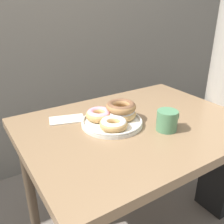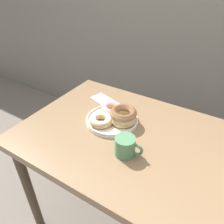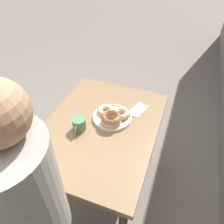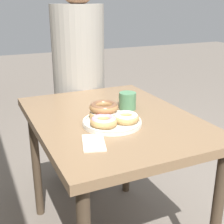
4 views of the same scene
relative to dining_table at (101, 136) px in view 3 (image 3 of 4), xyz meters
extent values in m
plane|color=#70665B|center=(0.00, -0.13, -0.67)|extent=(14.00, 14.00, 0.00)
cube|color=#846647|center=(0.00, 0.00, 0.08)|extent=(0.99, 0.74, 0.04)
cylinder|color=#473828|center=(-0.43, -0.31, -0.31)|extent=(0.05, 0.05, 0.72)
cylinder|color=#473828|center=(0.43, -0.31, -0.31)|extent=(0.05, 0.05, 0.72)
cylinder|color=#473828|center=(-0.43, 0.31, -0.31)|extent=(0.05, 0.05, 0.72)
cylinder|color=silver|center=(-0.10, 0.05, 0.10)|extent=(0.27, 0.27, 0.01)
torus|color=silver|center=(-0.10, 0.05, 0.11)|extent=(0.26, 0.26, 0.01)
torus|color=tan|center=(-0.04, 0.06, 0.13)|extent=(0.18, 0.18, 0.04)
torus|color=white|center=(-0.04, 0.06, 0.13)|extent=(0.17, 0.17, 0.03)
torus|color=tan|center=(-0.13, 0.10, 0.13)|extent=(0.15, 0.15, 0.04)
torus|color=pink|center=(-0.13, 0.10, 0.14)|extent=(0.14, 0.14, 0.03)
torus|color=tan|center=(-0.13, -0.01, 0.13)|extent=(0.16, 0.16, 0.04)
torus|color=white|center=(-0.13, -0.01, 0.13)|extent=(0.15, 0.15, 0.03)
torus|color=#9E7042|center=(-0.04, 0.06, 0.16)|extent=(0.18, 0.18, 0.03)
torus|color=brown|center=(-0.04, 0.06, 0.17)|extent=(0.17, 0.17, 0.03)
cylinder|color=#4C7F56|center=(0.07, -0.12, 0.14)|extent=(0.09, 0.09, 0.09)
cylinder|color=#382114|center=(0.07, -0.12, 0.18)|extent=(0.07, 0.07, 0.00)
torus|color=#4C7F56|center=(0.12, -0.11, 0.14)|extent=(0.06, 0.02, 0.06)
cylinder|color=gray|center=(0.66, -0.06, 0.32)|extent=(0.34, 0.34, 0.57)
cube|color=beige|center=(-0.25, 0.19, 0.10)|extent=(0.17, 0.13, 0.01)
camera|label=1|loc=(-0.62, -0.78, 0.59)|focal=40.00mm
camera|label=2|loc=(0.37, -0.71, 0.77)|focal=35.00mm
camera|label=3|loc=(0.94, 0.43, 1.12)|focal=35.00mm
camera|label=4|loc=(-1.28, 0.59, 0.62)|focal=50.00mm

